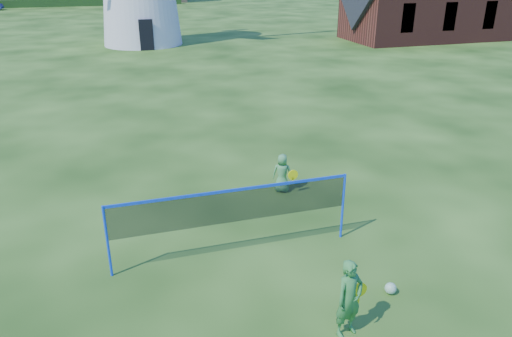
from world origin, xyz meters
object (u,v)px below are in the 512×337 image
Objects in this scene: player_girl at (349,299)px; player_boy at (282,173)px; badminton_net at (233,207)px; play_ball at (391,288)px.

player_girl reaches higher than player_boy.
badminton_net is at bearing 98.70° from player_girl.
player_girl is (1.20, -2.85, -0.44)m from badminton_net.
badminton_net is 22.95× the size of play_ball.
badminton_net reaches higher than player_boy.
player_girl is at bearing -67.06° from badminton_net.
play_ball is at bearing 119.63° from player_boy.
player_girl is 5.56m from player_boy.
player_girl is 1.32× the size of player_boy.
badminton_net is 3.12m from player_girl.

